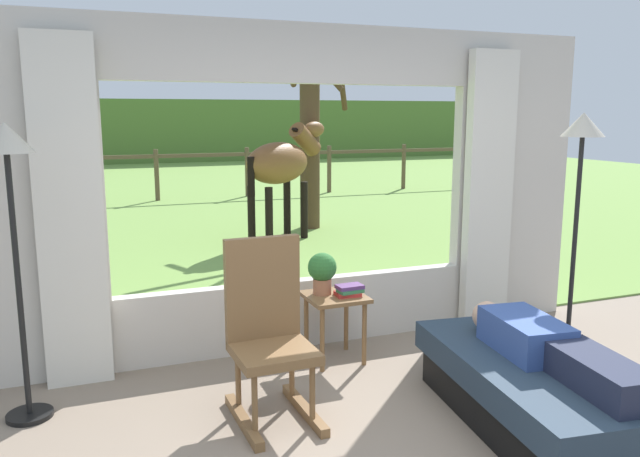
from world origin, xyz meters
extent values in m
cube|color=beige|center=(-2.02, 2.26, 1.27)|extent=(1.15, 0.12, 2.55)
cube|color=beige|center=(2.02, 2.26, 1.27)|extent=(1.15, 0.12, 2.55)
cube|color=beige|center=(0.00, 2.26, 0.28)|extent=(2.90, 0.12, 0.55)
cube|color=beige|center=(0.00, 2.26, 2.33)|extent=(2.90, 0.12, 0.45)
cube|color=silver|center=(-1.69, 2.12, 1.20)|extent=(0.44, 0.10, 2.40)
cube|color=silver|center=(1.69, 2.12, 1.20)|extent=(0.44, 0.10, 2.40)
cube|color=#759E47|center=(0.00, 13.16, 0.01)|extent=(36.00, 21.68, 0.02)
cube|color=#517332|center=(0.00, 23.00, 1.20)|extent=(36.00, 2.00, 2.40)
cube|color=black|center=(0.89, 0.45, 0.12)|extent=(1.02, 1.66, 0.24)
cube|color=#233342|center=(0.89, 0.45, 0.33)|extent=(1.11, 1.80, 0.18)
cube|color=#334C8C|center=(0.89, 0.59, 0.53)|extent=(0.41, 0.64, 0.22)
cube|color=#1E2338|center=(0.89, 0.00, 0.51)|extent=(0.36, 0.71, 0.18)
sphere|color=tan|center=(0.89, 0.98, 0.53)|extent=(0.20, 0.20, 0.20)
cube|color=brown|center=(-0.58, 1.09, 0.44)|extent=(0.49, 0.49, 0.06)
cube|color=brown|center=(-0.58, 1.30, 0.78)|extent=(0.48, 0.07, 0.68)
cube|color=brown|center=(-0.78, 1.08, 0.03)|extent=(0.08, 0.68, 0.06)
cube|color=brown|center=(-0.38, 1.09, 0.03)|extent=(0.08, 0.68, 0.06)
cylinder|color=brown|center=(-0.75, 0.90, 0.24)|extent=(0.04, 0.04, 0.38)
cylinder|color=brown|center=(-0.39, 0.91, 0.24)|extent=(0.04, 0.04, 0.38)
cylinder|color=brown|center=(-0.76, 1.26, 0.24)|extent=(0.04, 0.04, 0.38)
cylinder|color=brown|center=(-0.40, 1.27, 0.24)|extent=(0.04, 0.04, 0.38)
cube|color=brown|center=(0.14, 1.85, 0.51)|extent=(0.44, 0.44, 0.03)
cylinder|color=brown|center=(-0.03, 1.68, 0.24)|extent=(0.04, 0.04, 0.49)
cylinder|color=brown|center=(0.31, 1.68, 0.24)|extent=(0.04, 0.04, 0.49)
cylinder|color=brown|center=(-0.03, 2.02, 0.24)|extent=(0.04, 0.04, 0.49)
cylinder|color=brown|center=(0.31, 2.02, 0.24)|extent=(0.04, 0.04, 0.49)
cylinder|color=#9E6042|center=(0.06, 1.91, 0.58)|extent=(0.14, 0.14, 0.12)
sphere|color=#2D6B2D|center=(0.06, 1.91, 0.73)|extent=(0.22, 0.22, 0.22)
cube|color=#B22D28|center=(0.22, 1.79, 0.53)|extent=(0.19, 0.16, 0.03)
cube|color=#337247|center=(0.24, 1.78, 0.56)|extent=(0.20, 0.14, 0.02)
cube|color=#59336B|center=(0.24, 1.80, 0.59)|extent=(0.20, 0.14, 0.03)
cylinder|color=black|center=(-2.00, 1.68, 0.01)|extent=(0.28, 0.28, 0.03)
cylinder|color=black|center=(-2.00, 1.68, 0.82)|extent=(0.04, 0.04, 1.65)
cone|color=beige|center=(-2.00, 1.68, 1.74)|extent=(0.32, 0.32, 0.18)
cylinder|color=black|center=(1.92, 1.32, 0.01)|extent=(0.28, 0.28, 0.03)
cylinder|color=black|center=(1.92, 1.32, 0.85)|extent=(0.04, 0.04, 1.70)
cone|color=beige|center=(1.92, 1.32, 1.79)|extent=(0.32, 0.32, 0.18)
ellipsoid|color=brown|center=(1.10, 6.30, 1.17)|extent=(1.34, 1.17, 0.60)
cylinder|color=brown|center=(1.66, 6.68, 1.48)|extent=(0.64, 0.55, 0.53)
ellipsoid|color=brown|center=(1.86, 6.82, 1.63)|extent=(0.51, 0.44, 0.24)
cube|color=black|center=(1.59, 6.64, 1.51)|extent=(0.40, 0.31, 0.32)
cylinder|color=black|center=(0.61, 5.96, 1.02)|extent=(0.14, 0.14, 0.55)
cylinder|color=black|center=(1.36, 6.67, 0.45)|extent=(0.11, 0.11, 0.85)
cylinder|color=black|center=(1.54, 6.41, 0.45)|extent=(0.11, 0.11, 0.85)
cylinder|color=black|center=(0.66, 6.19, 0.45)|extent=(0.11, 0.11, 0.85)
cylinder|color=black|center=(0.85, 5.93, 0.45)|extent=(0.11, 0.11, 0.85)
cylinder|color=#4C3823|center=(1.92, 7.18, 1.32)|extent=(0.32, 0.32, 2.60)
cylinder|color=#47331E|center=(2.34, 6.91, 2.50)|extent=(0.60, 0.85, 1.16)
cylinder|color=#47331E|center=(1.60, 7.24, 2.51)|extent=(0.23, 0.88, 0.49)
cylinder|color=#47331E|center=(1.83, 6.76, 2.68)|extent=(0.92, 0.27, 0.96)
cylinder|color=brown|center=(-2.00, 11.47, 0.57)|extent=(0.10, 0.10, 1.10)
cylinder|color=brown|center=(0.00, 11.47, 0.57)|extent=(0.10, 0.10, 1.10)
cylinder|color=brown|center=(2.00, 11.47, 0.57)|extent=(0.10, 0.10, 1.10)
cylinder|color=brown|center=(4.00, 11.47, 0.57)|extent=(0.10, 0.10, 1.10)
cylinder|color=brown|center=(6.00, 11.47, 0.57)|extent=(0.10, 0.10, 1.10)
cylinder|color=brown|center=(8.00, 11.47, 0.57)|extent=(0.10, 0.10, 1.10)
cube|color=brown|center=(0.00, 11.47, 0.97)|extent=(16.00, 0.06, 0.08)
camera|label=1|loc=(-1.64, -2.41, 1.88)|focal=35.44mm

